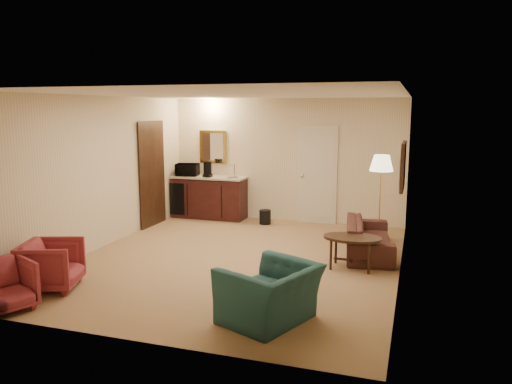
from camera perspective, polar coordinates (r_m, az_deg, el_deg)
ground at (r=8.06m, az=-2.16°, el=-7.69°), size 6.00×6.00×0.00m
room_walls at (r=8.48m, az=-1.05°, el=5.00°), size 5.02×6.01×2.61m
wetbar_cabinet at (r=11.01m, az=-5.36°, el=-0.59°), size 1.64×0.58×0.92m
sofa at (r=8.53m, az=12.80°, el=-4.44°), size 0.79×1.91×0.73m
teal_armchair at (r=5.69m, az=1.57°, el=-10.50°), size 0.99×1.18×0.88m
rose_chair_near at (r=7.23m, az=-22.36°, el=-7.47°), size 0.85×0.88×0.72m
rose_chair_far at (r=6.72m, az=-27.09°, el=-9.34°), size 0.82×0.85×0.67m
coffee_table at (r=7.68m, az=10.91°, el=-6.80°), size 0.90×0.63×0.50m
floor_lamp at (r=9.22m, az=13.99°, el=-0.71°), size 0.43×0.43×1.58m
waste_bin at (r=10.42m, az=1.05°, el=-2.87°), size 0.25×0.25×0.30m
microwave at (r=11.09m, az=-7.86°, el=2.70°), size 0.52×0.34×0.33m
coffee_maker at (r=10.83m, az=-5.56°, el=2.59°), size 0.18×0.18×0.33m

